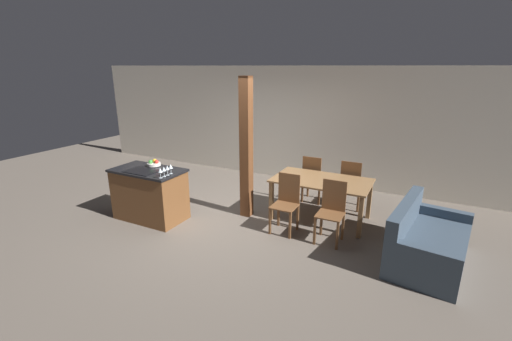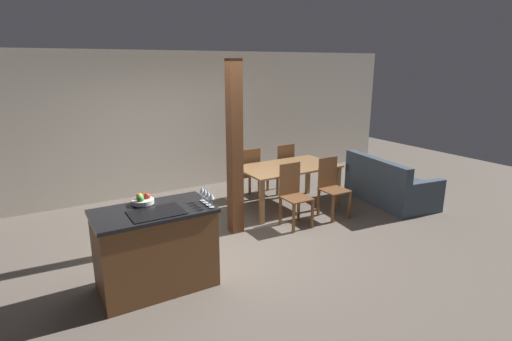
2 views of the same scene
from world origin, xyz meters
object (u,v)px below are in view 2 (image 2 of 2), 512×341
Objects in this scene: wine_glass_end at (202,190)px; dining_chair_near_left at (294,194)px; couch at (389,187)px; dining_chair_far_left at (248,173)px; dining_table at (288,171)px; wine_glass_near at (211,196)px; kitchen_island at (156,249)px; wine_glass_far at (205,192)px; wine_glass_middle at (208,194)px; dining_chair_near_right at (332,186)px; timber_post at (235,149)px; dining_chair_far_right at (282,167)px; fruit_bowl at (143,200)px.

dining_chair_near_left is at bearing 21.21° from wine_glass_end.
dining_chair_far_left is at bearing 64.22° from couch.
dining_chair_near_left reaches higher than dining_table.
dining_table is at bearing 37.22° from wine_glass_near.
dining_chair_far_left reaches higher than dining_table.
couch is at bearing 8.27° from kitchen_island.
dining_chair_near_left is 1.00× the size of dining_chair_far_left.
wine_glass_end is at bearing 90.00° from wine_glass_far.
couch is at bearing -0.28° from dining_chair_near_left.
wine_glass_far is 1.00× the size of wine_glass_end.
dining_chair_far_left is (1.82, 2.39, -0.56)m from wine_glass_near.
dining_chair_near_left is (2.39, 0.67, 0.04)m from kitchen_island.
wine_glass_middle is at bearing -19.85° from kitchen_island.
wine_glass_near is 0.17× the size of dining_chair_far_left.
dining_chair_near_right is (2.58, 0.71, -0.56)m from wine_glass_end.
timber_post is at bearing 31.58° from kitchen_island.
dining_chair_near_left is (1.82, 0.71, -0.56)m from wine_glass_end.
wine_glass_near is at bearing 111.44° from couch.
timber_post is at bearing 35.38° from dining_chair_far_right.
timber_post reaches higher than dining_chair_far_left.
kitchen_island is at bearing 168.03° from wine_glass_far.
dining_table is at bearing 118.26° from dining_chair_far_left.
dining_chair_far_left is at bearing 51.68° from wine_glass_middle.
timber_post is at bearing 48.25° from wine_glass_far.
kitchen_island is 1.31× the size of dining_chair_near_left.
fruit_bowl is 4.65m from couch.
wine_glass_near is at bearing -142.78° from dining_table.
wine_glass_far is at bearing 90.00° from wine_glass_near.
dining_chair_far_right is at bearing -180.00° from dining_chair_far_left.
wine_glass_far reaches higher than fruit_bowl.
dining_chair_far_left is (-0.38, 0.71, -0.14)m from dining_table.
couch is at bearing 133.89° from dining_chair_far_right.
dining_chair_near_right is at bearing -61.74° from dining_table.
fruit_bowl reaches higher than couch.
wine_glass_near is at bearing -127.51° from timber_post.
wine_glass_middle is at bearing -90.00° from wine_glass_far.
dining_chair_far_right is (2.58, 2.22, -0.56)m from wine_glass_far.
wine_glass_far is 2.76m from dining_chair_near_right.
kitchen_island is 7.59× the size of wine_glass_far.
kitchen_island is 3.18m from dining_chair_far_left.
wine_glass_far is 3.45m from dining_chair_far_right.
kitchen_island is 0.85m from wine_glass_middle.
dining_table is 0.82m from dining_chair_near_right.
dining_chair_near_left is (2.43, 0.45, -0.47)m from fruit_bowl.
dining_chair_near_right is 1.43m from dining_chair_far_right.
dining_table is (2.20, 1.50, -0.42)m from wine_glass_far.
dining_chair_far_left is 1.66m from timber_post.
dining_chair_near_left is at bearing -118.26° from dining_table.
kitchen_island is 2.48m from dining_chair_near_left.
couch is (2.15, -0.01, -0.23)m from dining_chair_near_left.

